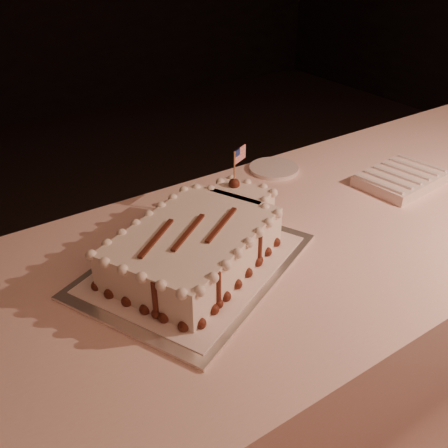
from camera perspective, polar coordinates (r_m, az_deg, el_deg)
banquet_table at (r=1.51m, az=8.41°, el=-12.68°), size 2.40×0.80×0.75m
cake_board at (r=1.12m, az=-3.38°, el=-4.70°), size 0.60×0.54×0.01m
doily at (r=1.12m, az=-3.39°, el=-4.49°), size 0.54×0.49×0.00m
sheet_cake at (r=1.11m, az=-2.72°, el=-1.92°), size 0.49×0.38×0.19m
napkin_stack at (r=1.55m, az=19.47°, el=4.89°), size 0.25×0.19×0.04m
side_plate at (r=1.56m, az=5.71°, el=6.32°), size 0.15×0.15×0.01m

